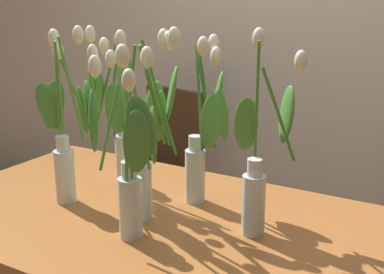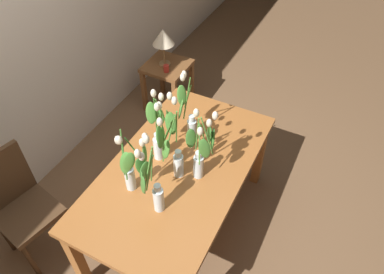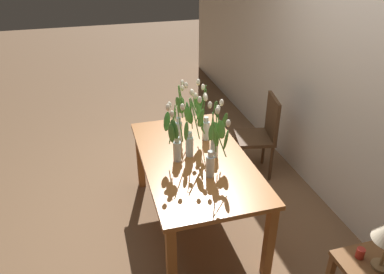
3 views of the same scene
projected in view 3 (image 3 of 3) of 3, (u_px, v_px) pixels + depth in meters
name	position (u px, v px, depth m)	size (l,w,h in m)	color
ground_plane	(195.00, 222.00, 3.58)	(18.00, 18.00, 0.00)	brown
room_wall_rear	(351.00, 76.00, 3.27)	(9.00, 0.10, 2.70)	silver
dining_table	(195.00, 166.00, 3.27)	(1.60, 0.90, 0.74)	#A3602D
tulip_vase_0	(216.00, 137.00, 3.12)	(0.15, 0.20, 0.56)	silver
tulip_vase_1	(214.00, 156.00, 2.90)	(0.20, 0.18, 0.59)	silver
tulip_vase_2	(203.00, 119.00, 3.41)	(0.22, 0.17, 0.57)	silver
tulip_vase_3	(182.00, 117.00, 3.41)	(0.20, 0.18, 0.58)	silver
tulip_vase_4	(176.00, 138.00, 3.06)	(0.21, 0.22, 0.56)	silver
tulip_vase_5	(194.00, 130.00, 3.16)	(0.24, 0.19, 0.59)	silver
dining_chair	(262.00, 132.00, 4.10)	(0.47, 0.47, 0.93)	#4C331E
pillar_candle	(360.00, 253.00, 2.47)	(0.06, 0.06, 0.07)	#B72D23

